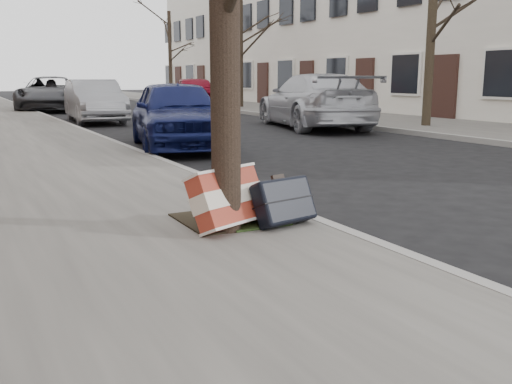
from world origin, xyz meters
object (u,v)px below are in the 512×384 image
suitcase_navy (284,201)px  suitcase_red (228,199)px  car_near_front (177,114)px  car_near_mid (95,101)px

suitcase_navy → suitcase_red: bearing=154.5°
car_near_front → car_near_mid: bearing=101.9°
suitcase_navy → car_near_front: size_ratio=0.14×
suitcase_red → car_near_mid: (1.98, 13.97, 0.28)m
car_near_front → suitcase_red: bearing=-94.6°
suitcase_navy → car_near_mid: bearing=73.0°
suitcase_navy → car_near_front: (1.47, 6.64, 0.35)m
suitcase_navy → car_near_front: bearing=66.6°
suitcase_red → car_near_front: bearing=51.4°
suitcase_red → car_near_mid: size_ratio=0.17×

